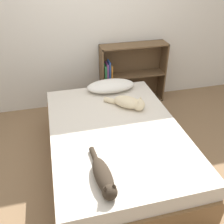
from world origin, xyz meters
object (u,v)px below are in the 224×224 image
at_px(bed, 115,146).
at_px(pillow, 111,86).
at_px(cat_light, 129,103).
at_px(cat_dark, 104,177).
at_px(bookshelf, 130,73).

relative_size(bed, pillow, 3.18).
bearing_deg(cat_light, pillow, 143.62).
xyz_separation_m(cat_light, cat_dark, (-0.53, -1.02, -0.01)).
xyz_separation_m(pillow, cat_light, (0.11, -0.46, -0.00)).
bearing_deg(bookshelf, pillow, -129.75).
xyz_separation_m(bed, cat_light, (0.26, 0.34, 0.32)).
bearing_deg(cat_light, bookshelf, 111.99).
bearing_deg(cat_dark, pillow, 159.90).
height_order(bed, cat_dark, cat_dark).
bearing_deg(bookshelf, cat_light, -108.22).
bearing_deg(pillow, bed, -100.35).
relative_size(cat_dark, bookshelf, 0.62).
bearing_deg(bookshelf, cat_dark, -113.08).
distance_m(cat_light, bookshelf, 1.04).
relative_size(pillow, cat_dark, 1.02).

